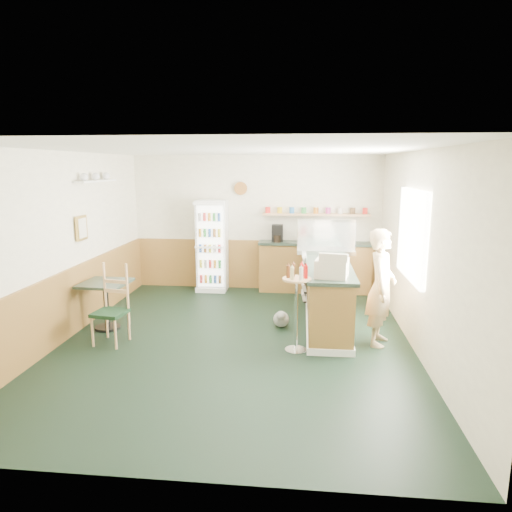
# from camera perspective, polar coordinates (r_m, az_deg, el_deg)

# --- Properties ---
(ground) EXTENTS (6.00, 6.00, 0.00)m
(ground) POSITION_cam_1_polar(r_m,az_deg,el_deg) (6.71, -2.65, -10.59)
(ground) COLOR black
(ground) RESTS_ON ground
(room_envelope) EXTENTS (5.04, 6.02, 2.72)m
(room_envelope) POSITION_cam_1_polar(r_m,az_deg,el_deg) (7.06, -3.71, 3.31)
(room_envelope) COLOR #F2EBCE
(room_envelope) RESTS_ON ground
(service_counter) EXTENTS (0.68, 3.01, 1.01)m
(service_counter) POSITION_cam_1_polar(r_m,az_deg,el_deg) (7.53, 8.79, -4.58)
(service_counter) COLOR olive
(service_counter) RESTS_ON ground
(back_counter) EXTENTS (2.24, 0.42, 1.69)m
(back_counter) POSITION_cam_1_polar(r_m,az_deg,el_deg) (9.18, 7.27, -1.11)
(back_counter) COLOR olive
(back_counter) RESTS_ON ground
(drinks_fridge) EXTENTS (0.60, 0.52, 1.83)m
(drinks_fridge) POSITION_cam_1_polar(r_m,az_deg,el_deg) (9.22, -5.52, 1.29)
(drinks_fridge) COLOR white
(drinks_fridge) RESTS_ON ground
(display_case) EXTENTS (0.98, 0.51, 0.56)m
(display_case) POSITION_cam_1_polar(r_m,az_deg,el_deg) (7.98, 8.74, 2.39)
(display_case) COLOR silver
(display_case) RESTS_ON service_counter
(cash_register) EXTENTS (0.50, 0.51, 0.24)m
(cash_register) POSITION_cam_1_polar(r_m,az_deg,el_deg) (6.28, 9.48, -1.46)
(cash_register) COLOR beige
(cash_register) RESTS_ON service_counter
(shopkeeper) EXTENTS (0.53, 0.64, 1.65)m
(shopkeeper) POSITION_cam_1_polar(r_m,az_deg,el_deg) (6.61, 15.38, -3.81)
(shopkeeper) COLOR tan
(shopkeeper) RESTS_ON ground
(condiment_stand) EXTENTS (0.38, 0.38, 1.20)m
(condiment_stand) POSITION_cam_1_polar(r_m,az_deg,el_deg) (6.15, 5.10, -5.06)
(condiment_stand) COLOR silver
(condiment_stand) RESTS_ON ground
(newspaper_rack) EXTENTS (0.09, 0.40, 0.81)m
(newspaper_rack) POSITION_cam_1_polar(r_m,az_deg,el_deg) (7.79, 6.09, -2.65)
(newspaper_rack) COLOR black
(newspaper_rack) RESTS_ON ground
(cafe_table) EXTENTS (0.72, 0.72, 0.75)m
(cafe_table) POSITION_cam_1_polar(r_m,az_deg,el_deg) (7.40, -18.26, -4.77)
(cafe_table) COLOR black
(cafe_table) RESTS_ON ground
(cafe_chair) EXTENTS (0.48, 0.48, 1.13)m
(cafe_chair) POSITION_cam_1_polar(r_m,az_deg,el_deg) (6.85, -17.55, -5.46)
(cafe_chair) COLOR black
(cafe_chair) RESTS_ON ground
(dog_doorstop) EXTENTS (0.25, 0.32, 0.30)m
(dog_doorstop) POSITION_cam_1_polar(r_m,az_deg,el_deg) (7.21, 3.17, -7.83)
(dog_doorstop) COLOR gray
(dog_doorstop) RESTS_ON ground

